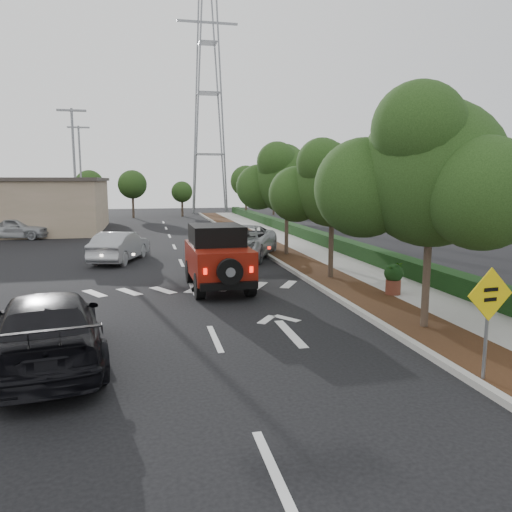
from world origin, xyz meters
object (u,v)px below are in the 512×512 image
object	(u,v)px
black_suv_oncoming	(47,329)
speed_hump_sign	(489,308)
silver_suv_ahead	(242,242)
red_jeep	(217,256)

from	to	relation	value
black_suv_oncoming	speed_hump_sign	xyz separation A→B (m)	(8.60, -3.03, 0.75)
black_suv_oncoming	speed_hump_sign	distance (m)	9.15
silver_suv_ahead	speed_hump_sign	xyz separation A→B (m)	(1.60, -16.97, 0.72)
silver_suv_ahead	speed_hump_sign	distance (m)	17.06
silver_suv_ahead	black_suv_oncoming	world-z (taller)	silver_suv_ahead
red_jeep	speed_hump_sign	distance (m)	10.77
silver_suv_ahead	speed_hump_sign	world-z (taller)	speed_hump_sign
black_suv_oncoming	silver_suv_ahead	bearing A→B (deg)	-126.33
silver_suv_ahead	speed_hump_sign	size ratio (longest dim) A/B	2.69
red_jeep	black_suv_oncoming	bearing A→B (deg)	-125.15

